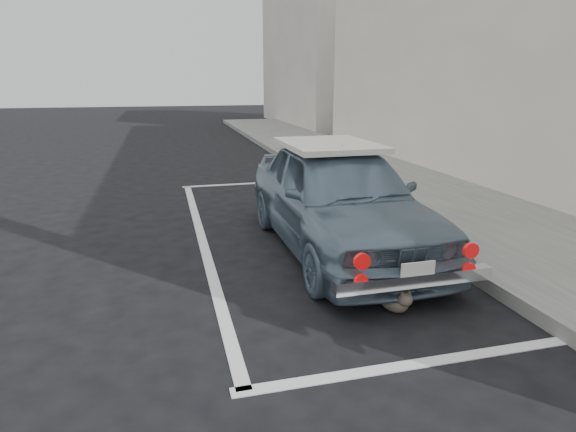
# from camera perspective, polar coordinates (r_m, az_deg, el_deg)

# --- Properties ---
(ground) EXTENTS (80.00, 80.00, 0.00)m
(ground) POSITION_cam_1_polar(r_m,az_deg,el_deg) (4.23, 6.11, -14.35)
(ground) COLOR black
(ground) RESTS_ON ground
(sidewalk) EXTENTS (2.80, 40.00, 0.15)m
(sidewalk) POSITION_cam_1_polar(r_m,az_deg,el_deg) (7.35, 24.33, -1.80)
(sidewalk) COLOR slate
(sidewalk) RESTS_ON ground
(building_far) EXTENTS (3.50, 10.00, 8.00)m
(building_far) POSITION_cam_1_polar(r_m,az_deg,el_deg) (24.71, 3.78, 20.11)
(building_far) COLOR beige
(building_far) RESTS_ON ground
(pline_rear) EXTENTS (3.00, 0.12, 0.01)m
(pline_rear) POSITION_cam_1_polar(r_m,az_deg,el_deg) (4.04, 15.67, -16.42)
(pline_rear) COLOR silver
(pline_rear) RESTS_ON ground
(pline_front) EXTENTS (3.00, 0.12, 0.01)m
(pline_front) POSITION_cam_1_polar(r_m,az_deg,el_deg) (10.30, -4.03, 3.89)
(pline_front) COLOR silver
(pline_front) RESTS_ON ground
(pline_side) EXTENTS (0.12, 7.00, 0.01)m
(pline_side) POSITION_cam_1_polar(r_m,az_deg,el_deg) (6.76, -10.16, -2.69)
(pline_side) COLOR silver
(pline_side) RESTS_ON ground
(retro_coupe) EXTENTS (1.65, 4.06, 1.38)m
(retro_coupe) POSITION_cam_1_polar(r_m,az_deg,el_deg) (6.14, 5.99, 2.31)
(retro_coupe) COLOR slate
(retro_coupe) RESTS_ON ground
(cat) EXTENTS (0.30, 0.51, 0.27)m
(cat) POSITION_cam_1_polar(r_m,az_deg,el_deg) (4.72, 12.58, -9.59)
(cat) COLOR brown
(cat) RESTS_ON ground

